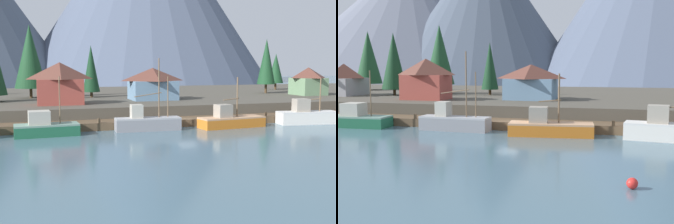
# 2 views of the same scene
# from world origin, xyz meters

# --- Properties ---
(ground_plane) EXTENTS (400.00, 400.00, 1.00)m
(ground_plane) POSITION_xyz_m (0.00, 20.00, -0.50)
(ground_plane) COLOR #476675
(dock) EXTENTS (80.00, 4.00, 1.60)m
(dock) POSITION_xyz_m (0.00, 1.99, 0.50)
(dock) COLOR brown
(dock) RESTS_ON ground_plane
(shoreline_bank) EXTENTS (400.00, 56.00, 2.50)m
(shoreline_bank) POSITION_xyz_m (0.00, 32.00, 1.25)
(shoreline_bank) COLOR #4C473D
(shoreline_bank) RESTS_ON ground_plane
(fishing_boat_green) EXTENTS (7.57, 3.45, 7.02)m
(fishing_boat_green) POSITION_xyz_m (-18.67, -1.89, 1.05)
(fishing_boat_green) COLOR #1E5B3D
(fishing_boat_green) RESTS_ON ground_plane
(fishing_boat_grey) EXTENTS (8.43, 2.58, 9.22)m
(fishing_boat_grey) POSITION_xyz_m (-6.14, -1.40, 1.06)
(fishing_boat_grey) COLOR gray
(fishing_boat_grey) RESTS_ON ground_plane
(fishing_boat_orange) EXTENTS (9.32, 3.90, 6.74)m
(fishing_boat_orange) POSITION_xyz_m (5.29, -2.12, 0.95)
(fishing_boat_orange) COLOR #CC6B1E
(fishing_boat_orange) RESTS_ON ground_plane
(fishing_boat_white) EXTENTS (8.84, 3.77, 6.46)m
(fishing_boat_white) POSITION_xyz_m (17.29, -2.01, 1.14)
(fishing_boat_white) COLOR silver
(fishing_boat_white) RESTS_ON ground_plane
(house_red) EXTENTS (6.93, 4.99, 6.25)m
(house_red) POSITION_xyz_m (-16.06, 11.55, 5.70)
(house_red) COLOR #9E4238
(house_red) RESTS_ON shoreline_bank
(house_green) EXTENTS (5.53, 5.91, 5.37)m
(house_green) POSITION_xyz_m (31.47, 17.86, 5.25)
(house_green) COLOR #6B8E66
(house_green) RESTS_ON shoreline_bank
(house_blue) EXTENTS (7.78, 6.57, 5.36)m
(house_blue) POSITION_xyz_m (-0.57, 15.90, 5.25)
(house_blue) COLOR #6689A8
(house_blue) RESTS_ON shoreline_bank
(conifer_near_left) EXTENTS (5.50, 5.50, 12.89)m
(conifer_near_left) POSITION_xyz_m (-20.25, 25.69, 9.82)
(conifer_near_left) COLOR #4C3823
(conifer_near_left) RESTS_ON shoreline_bank
(conifer_near_right) EXTENTS (3.08, 3.08, 9.38)m
(conifer_near_right) POSITION_xyz_m (-9.80, 24.13, 7.68)
(conifer_near_right) COLOR #4C3823
(conifer_near_right) RESTS_ON shoreline_bank
(conifer_mid_right) EXTENTS (3.59, 3.59, 8.46)m
(conifer_mid_right) POSITION_xyz_m (35.12, 35.75, 7.48)
(conifer_mid_right) COLOR #4C3823
(conifer_mid_right) RESTS_ON shoreline_bank
(conifer_back_right) EXTENTS (3.72, 3.72, 11.17)m
(conifer_back_right) POSITION_xyz_m (26.23, 24.88, 9.01)
(conifer_back_right) COLOR #4C3823
(conifer_back_right) RESTS_ON shoreline_bank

